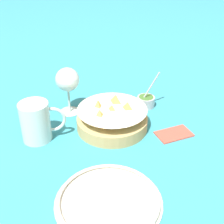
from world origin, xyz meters
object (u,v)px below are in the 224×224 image
at_px(wine_glass, 67,81).
at_px(side_plate, 109,200).
at_px(sauce_cup, 146,101).
at_px(food_basket, 112,119).
at_px(beer_mug, 36,123).

bearing_deg(wine_glass, side_plate, -81.50).
xyz_separation_m(sauce_cup, side_plate, (-0.19, -0.39, -0.01)).
bearing_deg(food_basket, side_plate, -101.46).
bearing_deg(food_basket, wine_glass, 135.46).
relative_size(food_basket, side_plate, 0.88).
bearing_deg(food_basket, beer_mug, -175.85).
bearing_deg(wine_glass, beer_mug, -126.29).
distance_m(food_basket, sauce_cup, 0.17).
bearing_deg(side_plate, food_basket, 78.54).
distance_m(sauce_cup, side_plate, 0.44).
bearing_deg(wine_glass, sauce_cup, -1.85).
xyz_separation_m(sauce_cup, wine_glass, (-0.25, 0.01, 0.09)).
bearing_deg(beer_mug, side_plate, -59.87).
height_order(wine_glass, side_plate, wine_glass).
height_order(food_basket, beer_mug, beer_mug).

